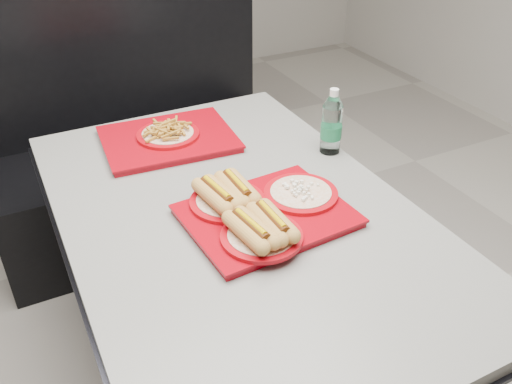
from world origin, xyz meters
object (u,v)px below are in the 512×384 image
booth_bench (137,150)px  tray_near (260,211)px  diner_table (239,257)px  tray_far (168,136)px  water_bottle (332,125)px

booth_bench → tray_near: bearing=-88.4°
diner_table → tray_far: 0.50m
tray_near → water_bottle: bearing=32.6°
diner_table → tray_near: size_ratio=3.19×
diner_table → tray_near: bearing=-65.4°
booth_bench → tray_far: bearing=-93.4°
booth_bench → tray_near: 1.23m
booth_bench → tray_near: booth_bench is taller
diner_table → tray_far: bearing=94.6°
diner_table → water_bottle: size_ratio=6.65×
booth_bench → tray_near: size_ratio=3.04×
booth_bench → diner_table: bearing=-90.0°
tray_far → water_bottle: (0.44, -0.29, 0.07)m
water_bottle → booth_bench: bearing=113.8°
tray_near → tray_far: tray_near is taller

